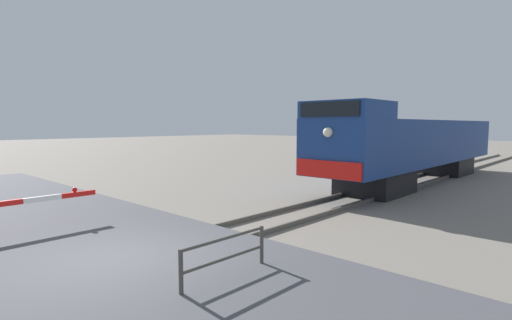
{
  "coord_description": "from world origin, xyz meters",
  "views": [
    {
      "loc": [
        7.67,
        -3.97,
        3.03
      ],
      "look_at": [
        -0.86,
        5.17,
        1.89
      ],
      "focal_mm": 27.19,
      "sensor_mm": 36.0,
      "label": 1
    }
  ],
  "objects": [
    {
      "name": "ground_plane",
      "position": [
        0.0,
        0.0,
        0.0
      ],
      "size": [
        160.0,
        160.0,
        0.0
      ],
      "primitive_type": "plane",
      "color": "slate"
    },
    {
      "name": "rail_track_left",
      "position": [
        -0.72,
        0.0,
        0.07
      ],
      "size": [
        0.08,
        80.0,
        0.15
      ],
      "primitive_type": "cube",
      "color": "#59544C",
      "rests_on": "ground_plane"
    },
    {
      "name": "rail_track_right",
      "position": [
        0.72,
        0.0,
        0.07
      ],
      "size": [
        0.08,
        80.0,
        0.15
      ],
      "primitive_type": "cube",
      "color": "#59544C",
      "rests_on": "ground_plane"
    },
    {
      "name": "road_surface",
      "position": [
        0.0,
        0.0,
        0.08
      ],
      "size": [
        36.0,
        6.36,
        0.17
      ],
      "primitive_type": "cube",
      "color": "#47474C",
      "rests_on": "ground_plane"
    },
    {
      "name": "locomotive",
      "position": [
        0.0,
        16.33,
        2.0
      ],
      "size": [
        2.89,
        17.27,
        3.92
      ],
      "color": "black",
      "rests_on": "ground_plane"
    },
    {
      "name": "guard_railing",
      "position": [
        2.42,
        0.81,
        0.61
      ],
      "size": [
        0.08,
        2.11,
        0.95
      ],
      "color": "#4C4742",
      "rests_on": "ground_plane"
    }
  ]
}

